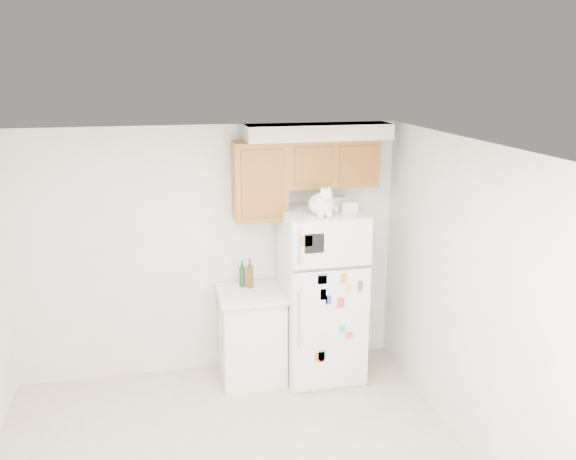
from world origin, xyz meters
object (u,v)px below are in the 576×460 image
object	(u,v)px
refrigerator	(321,295)
cat	(323,203)
base_counter	(252,335)
bottle_green	(242,274)
storage_box_front	(349,206)
bottle_amber	(250,273)
storage_box_back	(337,202)

from	to	relation	value
refrigerator	cat	xyz separation A→B (m)	(-0.05, -0.16, 0.96)
refrigerator	cat	world-z (taller)	cat
base_counter	bottle_green	xyz separation A→B (m)	(-0.06, 0.15, 0.59)
storage_box_front	bottle_green	xyz separation A→B (m)	(-1.00, 0.26, -0.69)
storage_box_front	refrigerator	bearing A→B (deg)	178.35
storage_box_front	bottle_green	world-z (taller)	storage_box_front
refrigerator	bottle_amber	world-z (taller)	refrigerator
storage_box_back	bottle_amber	xyz separation A→B (m)	(-0.86, 0.03, -0.68)
storage_box_back	base_counter	bearing A→B (deg)	166.26
cat	bottle_amber	size ratio (longest dim) A/B	1.44
bottle_green	base_counter	bearing A→B (deg)	-68.69
cat	bottle_green	world-z (taller)	cat
base_counter	storage_box_back	xyz separation A→B (m)	(0.87, 0.08, 1.29)
bottle_green	refrigerator	bearing A→B (deg)	-16.82
refrigerator	storage_box_back	bearing A→B (deg)	39.94
base_counter	cat	xyz separation A→B (m)	(0.64, -0.23, 1.35)
storage_box_front	storage_box_back	bearing A→B (deg)	115.61
refrigerator	bottle_amber	bearing A→B (deg)	164.74
storage_box_front	base_counter	bearing A→B (deg)	179.82
bottle_green	cat	bearing A→B (deg)	-28.79
base_counter	storage_box_front	size ratio (longest dim) A/B	6.13
bottle_green	bottle_amber	size ratio (longest dim) A/B	0.90
cat	refrigerator	bearing A→B (deg)	73.40
cat	base_counter	bearing A→B (deg)	160.07
cat	bottle_green	distance (m)	1.10
storage_box_back	storage_box_front	xyz separation A→B (m)	(0.07, -0.19, -0.01)
base_counter	storage_box_back	world-z (taller)	storage_box_back
bottle_amber	storage_box_back	bearing A→B (deg)	-2.05
cat	storage_box_back	xyz separation A→B (m)	(0.23, 0.31, -0.06)
base_counter	cat	size ratio (longest dim) A/B	2.16
bottle_green	bottle_amber	distance (m)	0.08
storage_box_front	bottle_amber	world-z (taller)	storage_box_front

